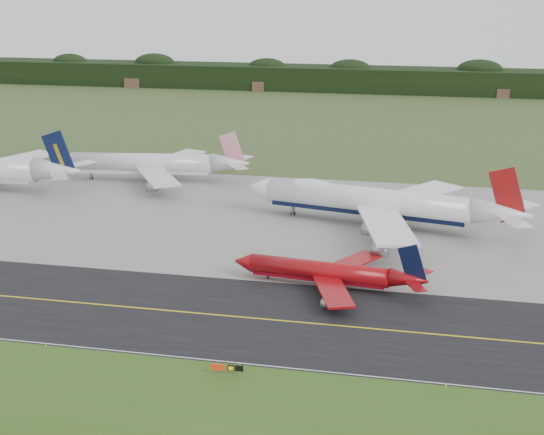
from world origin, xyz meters
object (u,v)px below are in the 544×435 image
(jet_red_737, at_px, (329,272))
(taxiway_sign, at_px, (227,368))
(jet_ba_747, at_px, (377,202))
(jet_star_tail, at_px, (153,164))

(jet_red_737, height_order, taxiway_sign, jet_red_737)
(jet_ba_747, relative_size, jet_red_737, 1.81)
(jet_ba_747, xyz_separation_m, jet_red_737, (-5.63, -38.10, -2.94))
(jet_ba_747, bearing_deg, jet_star_tail, 156.01)
(jet_ba_747, xyz_separation_m, jet_star_tail, (-64.12, 28.53, -0.84))
(jet_star_tail, height_order, taxiway_sign, jet_star_tail)
(jet_ba_747, height_order, jet_red_737, jet_ba_747)
(jet_red_737, bearing_deg, jet_ba_747, 81.59)
(jet_star_tail, bearing_deg, jet_ba_747, -23.99)
(jet_red_737, xyz_separation_m, taxiway_sign, (-9.82, -35.46, -1.60))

